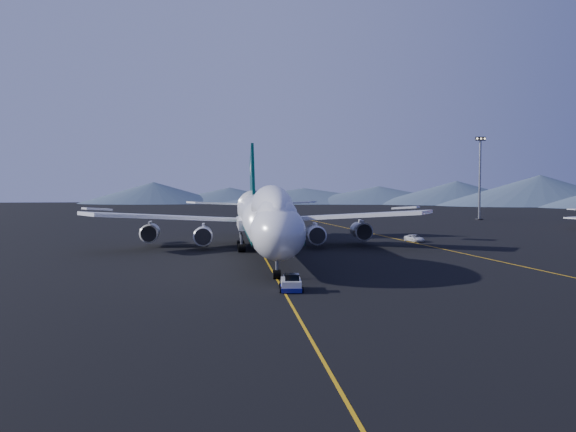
{
  "coord_description": "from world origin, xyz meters",
  "views": [
    {
      "loc": [
        -6.5,
        -101.33,
        11.63
      ],
      "look_at": [
        4.05,
        -0.58,
        6.0
      ],
      "focal_mm": 40.0,
      "sensor_mm": 36.0,
      "label": 1
    }
  ],
  "objects": [
    {
      "name": "ground",
      "position": [
        0.0,
        0.0,
        0.0
      ],
      "size": [
        500.0,
        500.0,
        0.0
      ],
      "primitive_type": "plane",
      "color": "black",
      "rests_on": "ground"
    },
    {
      "name": "taxiway_line_main",
      "position": [
        0.0,
        0.0,
        0.01
      ],
      "size": [
        0.25,
        220.0,
        0.01
      ],
      "primitive_type": "cube",
      "color": "#D7990C",
      "rests_on": "ground"
    },
    {
      "name": "taxiway_line_side",
      "position": [
        30.0,
        10.0,
        0.01
      ],
      "size": [
        28.08,
        198.09,
        0.01
      ],
      "primitive_type": "cube",
      "rotation": [
        0.0,
        0.0,
        0.14
      ],
      "color": "#D7990C",
      "rests_on": "ground"
    },
    {
      "name": "boeing_747",
      "position": [
        0.0,
        0.03,
        5.81
      ],
      "size": [
        59.62,
        72.43,
        19.37
      ],
      "color": "silver",
      "rests_on": "ground"
    },
    {
      "name": "pushback_tug",
      "position": [
        0.8,
        -34.63,
        0.58
      ],
      "size": [
        2.69,
        4.4,
        1.85
      ],
      "rotation": [
        0.0,
        0.0,
        -0.07
      ],
      "color": "silver",
      "rests_on": "ground"
    },
    {
      "name": "service_van",
      "position": [
        30.0,
        16.72,
        0.66
      ],
      "size": [
        3.12,
        5.11,
        1.32
      ],
      "primitive_type": "imported",
      "rotation": [
        0.0,
        0.0,
        0.2
      ],
      "color": "white",
      "rests_on": "ground"
    },
    {
      "name": "floodlight_mast",
      "position": [
        69.55,
        81.11,
        12.4
      ],
      "size": [
        3.02,
        2.27,
        24.47
      ],
      "rotation": [
        0.0,
        0.0,
        -0.14
      ],
      "color": "black",
      "rests_on": "ground"
    }
  ]
}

